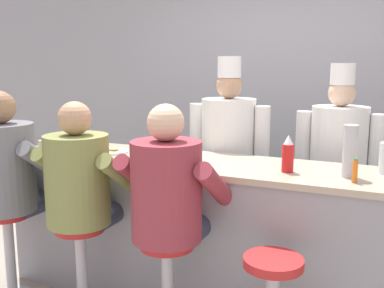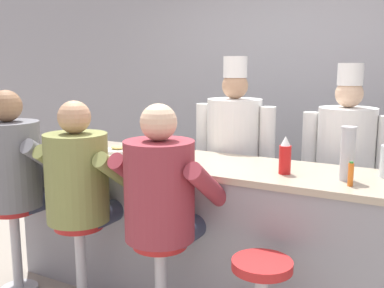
% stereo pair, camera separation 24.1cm
% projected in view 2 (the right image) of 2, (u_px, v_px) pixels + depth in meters
% --- Properties ---
extents(wall_back, '(10.00, 0.06, 2.70)m').
position_uv_depth(wall_back, '(285.00, 98.00, 4.31)').
color(wall_back, '#99999E').
rests_on(wall_back, ground_plane).
extents(diner_counter, '(3.10, 0.67, 1.01)m').
position_uv_depth(diner_counter, '(212.00, 233.00, 3.13)').
color(diner_counter, gray).
rests_on(diner_counter, ground_plane).
extents(ketchup_bottle_red, '(0.07, 0.07, 0.23)m').
position_uv_depth(ketchup_bottle_red, '(285.00, 156.00, 2.71)').
color(ketchup_bottle_red, red).
rests_on(ketchup_bottle_red, diner_counter).
extents(hot_sauce_bottle_orange, '(0.03, 0.03, 0.14)m').
position_uv_depth(hot_sauce_bottle_orange, '(351.00, 174.00, 2.44)').
color(hot_sauce_bottle_orange, orange).
rests_on(hot_sauce_bottle_orange, diner_counter).
extents(breakfast_plate, '(0.23, 0.23, 0.05)m').
position_uv_depth(breakfast_plate, '(117.00, 150.00, 3.42)').
color(breakfast_plate, white).
rests_on(breakfast_plate, diner_counter).
extents(cereal_bowl, '(0.15, 0.15, 0.05)m').
position_uv_depth(cereal_bowl, '(61.00, 142.00, 3.71)').
color(cereal_bowl, white).
rests_on(cereal_bowl, diner_counter).
extents(coffee_mug_tan, '(0.13, 0.09, 0.08)m').
position_uv_depth(coffee_mug_tan, '(53.00, 143.00, 3.53)').
color(coffee_mug_tan, beige).
rests_on(coffee_mug_tan, diner_counter).
extents(cup_stack_steel, '(0.09, 0.09, 0.31)m').
position_uv_depth(cup_stack_steel, '(348.00, 154.00, 2.54)').
color(cup_stack_steel, '#B7BABF').
rests_on(cup_stack_steel, diner_counter).
extents(napkin_dispenser_chrome, '(0.12, 0.07, 0.14)m').
position_uv_depth(napkin_dispenser_chrome, '(155.00, 150.00, 3.09)').
color(napkin_dispenser_chrome, silver).
rests_on(napkin_dispenser_chrome, diner_counter).
extents(diner_seated_grey, '(0.66, 0.65, 1.49)m').
position_uv_depth(diner_seated_grey, '(15.00, 169.00, 3.23)').
color(diner_seated_grey, '#B2B5BA').
rests_on(diner_seated_grey, ground_plane).
extents(diner_seated_olive, '(0.62, 0.61, 1.44)m').
position_uv_depth(diner_seated_olive, '(81.00, 183.00, 2.93)').
color(diner_seated_olive, '#B2B5BA').
rests_on(diner_seated_olive, ground_plane).
extents(diner_seated_maroon, '(0.62, 0.62, 1.45)m').
position_uv_depth(diner_seated_maroon, '(163.00, 196.00, 2.63)').
color(diner_seated_maroon, '#B2B5BA').
rests_on(diner_seated_maroon, ground_plane).
extents(cook_in_whites_near, '(0.67, 0.43, 1.73)m').
position_uv_depth(cook_in_whites_near, '(234.00, 155.00, 3.60)').
color(cook_in_whites_near, '#232328').
rests_on(cook_in_whites_near, ground_plane).
extents(cook_in_whites_far, '(0.65, 0.42, 1.68)m').
position_uv_depth(cook_in_whites_far, '(345.00, 166.00, 3.34)').
color(cook_in_whites_far, '#232328').
rests_on(cook_in_whites_far, ground_plane).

